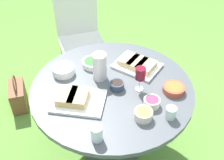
# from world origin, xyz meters

# --- Properties ---
(ground_plane) EXTENTS (40.00, 40.00, 0.00)m
(ground_plane) POSITION_xyz_m (0.00, 0.00, 0.00)
(ground_plane) COLOR #5B8C38
(dining_table) EXTENTS (1.16, 1.16, 0.71)m
(dining_table) POSITION_xyz_m (0.00, 0.00, 0.60)
(dining_table) COLOR #4C4C51
(dining_table) RESTS_ON ground_plane
(chair_near_left) EXTENTS (0.44, 0.45, 0.89)m
(chair_near_left) POSITION_xyz_m (1.09, 0.04, 0.52)
(chair_near_left) COLOR silver
(chair_near_left) RESTS_ON ground_plane
(water_pitcher) EXTENTS (0.11, 0.10, 0.21)m
(water_pitcher) POSITION_xyz_m (0.12, 0.06, 0.82)
(water_pitcher) COLOR silver
(water_pitcher) RESTS_ON dining_table
(wine_glass) EXTENTS (0.07, 0.07, 0.19)m
(wine_glass) POSITION_xyz_m (-0.08, -0.18, 0.85)
(wine_glass) COLOR silver
(wine_glass) RESTS_ON dining_table
(platter_bread_main) EXTENTS (0.38, 0.42, 0.07)m
(platter_bread_main) POSITION_xyz_m (-0.08, 0.28, 0.74)
(platter_bread_main) COLOR white
(platter_bread_main) RESTS_ON dining_table
(platter_charcuterie) EXTENTS (0.41, 0.41, 0.06)m
(platter_charcuterie) POSITION_xyz_m (0.17, -0.25, 0.74)
(platter_charcuterie) COLOR white
(platter_charcuterie) RESTS_ON dining_table
(bowl_fries) EXTENTS (0.12, 0.12, 0.06)m
(bowl_fries) POSITION_xyz_m (-0.34, -0.11, 0.75)
(bowl_fries) COLOR beige
(bowl_fries) RESTS_ON dining_table
(bowl_salad) EXTENTS (0.16, 0.16, 0.04)m
(bowl_salad) POSITION_xyz_m (0.28, 0.08, 0.74)
(bowl_salad) COLOR white
(bowl_salad) RESTS_ON dining_table
(bowl_olives) EXTENTS (0.10, 0.10, 0.05)m
(bowl_olives) POSITION_xyz_m (-0.03, -0.03, 0.74)
(bowl_olives) COLOR #334256
(bowl_olives) RESTS_ON dining_table
(bowl_dip_red) EXTENTS (0.11, 0.11, 0.06)m
(bowl_dip_red) POSITION_xyz_m (-0.25, -0.20, 0.74)
(bowl_dip_red) COLOR beige
(bowl_dip_red) RESTS_ON dining_table
(bowl_dip_cream) EXTENTS (0.16, 0.16, 0.06)m
(bowl_dip_cream) POSITION_xyz_m (0.24, 0.31, 0.75)
(bowl_dip_cream) COLOR white
(bowl_dip_cream) RESTS_ON dining_table
(bowl_roasted_veg) EXTENTS (0.15, 0.15, 0.04)m
(bowl_roasted_veg) POSITION_xyz_m (-0.16, -0.40, 0.74)
(bowl_roasted_veg) COLOR #B74733
(bowl_roasted_veg) RESTS_ON dining_table
(cup_water_near) EXTENTS (0.07, 0.07, 0.10)m
(cup_water_near) POSITION_xyz_m (-0.42, 0.21, 0.76)
(cup_water_near) COLOR silver
(cup_water_near) RESTS_ON dining_table
(cup_water_far) EXTENTS (0.07, 0.07, 0.08)m
(cup_water_far) POSITION_xyz_m (-0.38, -0.27, 0.75)
(cup_water_far) COLOR silver
(cup_water_far) RESTS_ON dining_table
(handbag) EXTENTS (0.30, 0.14, 0.37)m
(handbag) POSITION_xyz_m (0.76, 0.75, 0.13)
(handbag) COLOR brown
(handbag) RESTS_ON ground_plane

